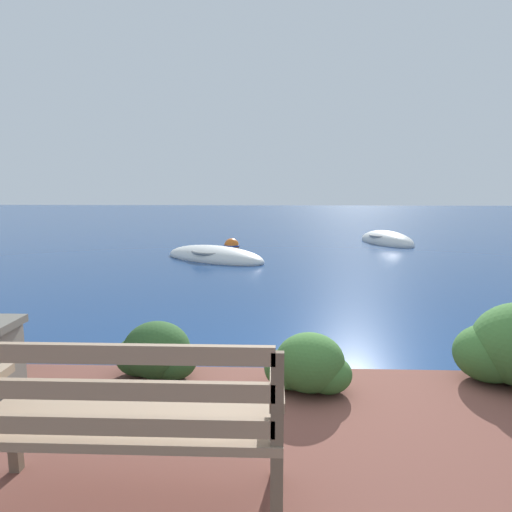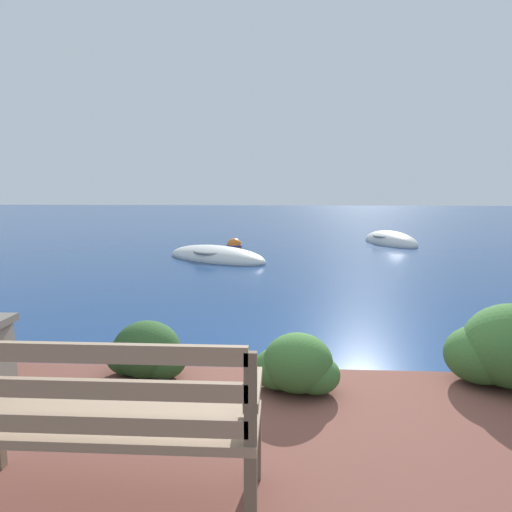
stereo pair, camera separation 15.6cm
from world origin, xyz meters
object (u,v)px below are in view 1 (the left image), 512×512
object	(u,v)px
rowboat_mid	(387,241)
mooring_buoy	(232,246)
park_bench	(127,418)
rowboat_nearest	(215,257)

from	to	relation	value
rowboat_mid	mooring_buoy	xyz separation A→B (m)	(-4.94, -1.39, 0.02)
park_bench	rowboat_nearest	xyz separation A→B (m)	(-0.76, 9.31, -0.65)
rowboat_nearest	park_bench	bearing A→B (deg)	127.69
mooring_buoy	rowboat_mid	bearing A→B (deg)	15.74
park_bench	rowboat_mid	bearing A→B (deg)	69.77
park_bench	mooring_buoy	distance (m)	11.42
rowboat_nearest	mooring_buoy	bearing A→B (deg)	-63.74
mooring_buoy	rowboat_nearest	bearing A→B (deg)	-96.74
rowboat_nearest	mooring_buoy	size ratio (longest dim) A/B	6.35
rowboat_nearest	mooring_buoy	xyz separation A→B (m)	(0.25, 2.09, 0.02)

